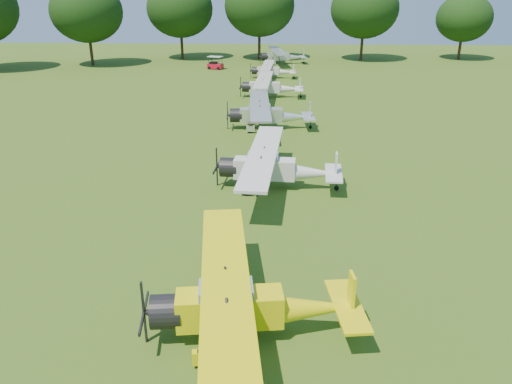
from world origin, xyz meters
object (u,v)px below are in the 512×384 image
aircraft_5 (269,86)px  aircraft_6 (271,70)px  aircraft_2 (246,303)px  golf_cart (215,65)px  aircraft_7 (281,55)px  aircraft_3 (274,166)px  aircraft_4 (268,113)px

aircraft_5 → aircraft_6: aircraft_5 is taller
aircraft_2 → golf_cart: size_ratio=4.95×
aircraft_5 → aircraft_7: aircraft_7 is taller
aircraft_7 → golf_cart: aircraft_7 is taller
aircraft_3 → aircraft_2: bearing=-89.3°
golf_cart → aircraft_6: bearing=-23.7°
aircraft_2 → golf_cart: aircraft_2 is taller
aircraft_5 → golf_cart: size_ratio=4.55×
aircraft_2 → aircraft_4: 26.69m
aircraft_6 → golf_cart: 10.99m
aircraft_2 → aircraft_7: 64.54m
aircraft_7 → aircraft_5: bearing=-100.5°
aircraft_4 → aircraft_3: bearing=-90.2°
aircraft_6 → aircraft_4: bearing=-87.0°
aircraft_6 → aircraft_7: bearing=87.2°
aircraft_4 → aircraft_7: (1.04, 37.84, -0.02)m
aircraft_3 → golf_cart: aircraft_3 is taller
aircraft_2 → aircraft_6: size_ratio=1.25×
aircraft_2 → aircraft_5: bearing=82.8°
aircraft_7 → aircraft_3: bearing=-98.1°
aircraft_3 → aircraft_5: size_ratio=1.10×
aircraft_4 → aircraft_6: aircraft_4 is taller
aircraft_2 → aircraft_6: (-0.24, 51.53, -0.26)m
aircraft_7 → aircraft_4: bearing=-99.4°
aircraft_4 → aircraft_7: size_ratio=1.02×
aircraft_3 → aircraft_7: 50.99m
aircraft_2 → aircraft_5: aircraft_2 is taller
aircraft_4 → aircraft_2: bearing=-93.3°
aircraft_3 → aircraft_6: aircraft_3 is taller
aircraft_5 → aircraft_7: (1.20, 25.07, 0.07)m
aircraft_4 → aircraft_5: bearing=87.3°
aircraft_5 → aircraft_6: (-0.03, 12.06, -0.16)m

